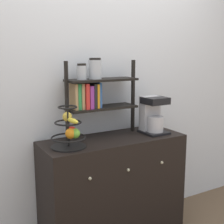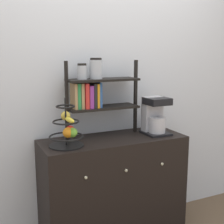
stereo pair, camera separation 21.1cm
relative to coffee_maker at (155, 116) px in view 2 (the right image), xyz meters
The scene contains 5 objects.
wall_back 0.54m from the coffee_maker, 143.65° to the left, with size 7.00×0.05×2.60m, color silver.
sideboard 0.71m from the coffee_maker, behind, with size 1.17×0.46×0.88m.
coffee_maker is the anchor object (origin of this frame).
fruit_stand 0.78m from the coffee_maker, behind, with size 0.26×0.26×0.36m.
shelf_hutch 0.56m from the coffee_maker, 164.88° to the left, with size 0.63×0.20×0.64m.
Camera 2 is at (-1.04, -1.97, 1.56)m, focal length 50.00 mm.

